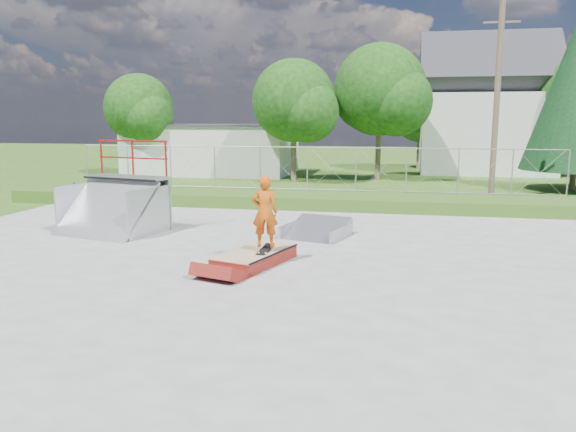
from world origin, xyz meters
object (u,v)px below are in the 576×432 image
at_px(grind_box, 255,258).
at_px(quarter_pipe, 109,188).
at_px(flat_bank_ramp, 316,229).
at_px(skater, 265,215).

distance_m(grind_box, quarter_pipe, 6.03).
relative_size(flat_bank_ramp, skater, 1.04).
height_order(grind_box, quarter_pipe, quarter_pipe).
xyz_separation_m(grind_box, quarter_pipe, (-5.22, 2.78, 1.22)).
bearing_deg(grind_box, skater, 23.59).
bearing_deg(skater, grind_box, 0.32).
height_order(quarter_pipe, skater, quarter_pipe).
distance_m(grind_box, flat_bank_ramp, 3.51).
distance_m(quarter_pipe, skater, 6.12).
height_order(grind_box, skater, skater).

